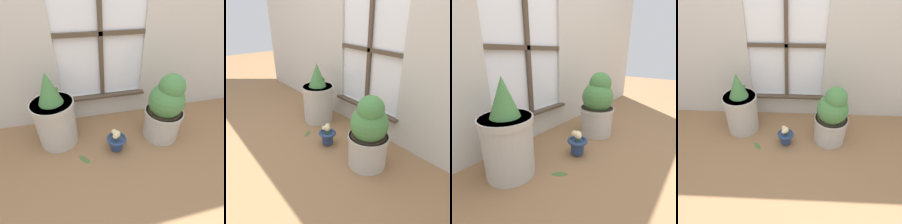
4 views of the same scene
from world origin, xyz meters
The scene contains 5 objects.
ground_plane centered at (0.00, 0.00, 0.00)m, with size 10.00×10.00×0.00m, color olive.
potted_plant_left centered at (-0.44, 0.33, 0.27)m, with size 0.33×0.33×0.64m.
potted_plant_right centered at (0.45, 0.20, 0.28)m, with size 0.32×0.32×0.60m.
flower_vase centered at (0.02, 0.12, 0.10)m, with size 0.16×0.16×0.20m.
fallen_leaf centered at (-0.26, 0.06, 0.00)m, with size 0.10×0.11×0.01m.
Camera 1 is at (-0.24, -0.85, 1.13)m, focal length 28.00 mm.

